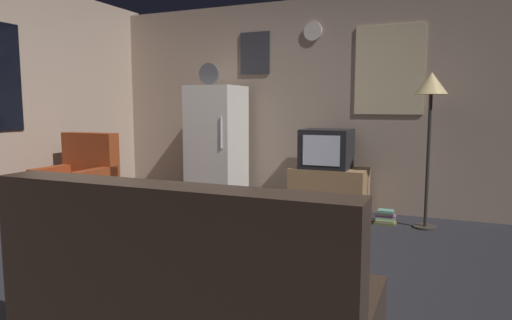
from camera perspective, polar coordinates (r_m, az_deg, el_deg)
The scene contains 14 objects.
ground_plane at distance 3.61m, azimuth -6.96°, elevation -13.41°, with size 12.00×12.00×0.00m, color #232328.
wall_with_art at distance 5.64m, azimuth 5.51°, elevation 7.02°, with size 5.20×0.12×2.54m.
fridge at distance 5.56m, azimuth -5.02°, elevation 1.67°, with size 0.60×0.62×1.77m.
tv_stand at distance 5.21m, azimuth 9.27°, elevation -4.04°, with size 0.84×0.53×0.56m.
crt_tv at distance 5.14m, azimuth 8.98°, elevation 1.44°, with size 0.54×0.51×0.44m.
standing_lamp at distance 4.86m, azimuth 21.36°, elevation 7.65°, with size 0.32×0.32×1.59m.
coffee_table at distance 3.91m, azimuth -7.78°, elevation -8.39°, with size 0.72×0.72×0.45m.
wine_glass at distance 3.87m, azimuth -8.55°, elevation -4.00°, with size 0.05×0.05×0.15m, color silver.
mug_ceramic_white at distance 3.90m, azimuth -6.07°, elevation -4.33°, with size 0.08×0.08×0.09m, color silver.
mug_ceramic_tan at distance 3.97m, azimuth -8.27°, elevation -4.17°, with size 0.08×0.08×0.09m, color tan.
remote_control at distance 3.97m, azimuth -7.54°, elevation -4.67°, with size 0.15×0.04×0.02m, color black.
armchair at distance 5.24m, azimuth -21.67°, elevation -3.68°, with size 0.68×0.68×0.96m.
couch at distance 2.27m, azimuth -8.25°, elevation -17.44°, with size 1.70×0.80×0.92m.
book_stack at distance 5.03m, azimuth 16.15°, elevation -7.05°, with size 0.22×0.17×0.15m.
Camera 1 is at (1.71, -2.93, 1.24)m, focal length 31.45 mm.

